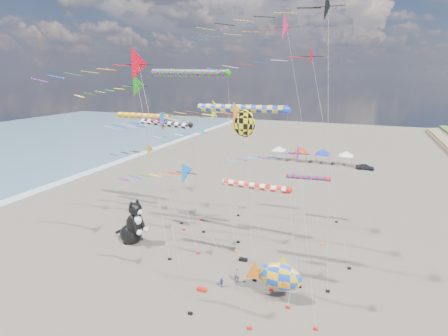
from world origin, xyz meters
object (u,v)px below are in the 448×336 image
at_px(child_green, 269,281).
at_px(child_blue, 222,282).
at_px(fish_inflatable, 279,276).
at_px(person_adult, 237,275).
at_px(parked_car, 365,167).
at_px(cat_inflatable, 132,221).

distance_m(child_green, child_blue, 4.53).
xyz_separation_m(fish_inflatable, child_blue, (-5.49, -0.19, -1.84)).
bearing_deg(child_green, fish_inflatable, -62.68).
bearing_deg(person_adult, fish_inflatable, -17.10).
distance_m(child_blue, parked_car, 51.91).
height_order(cat_inflatable, person_adult, cat_inflatable).
height_order(cat_inflatable, child_green, cat_inflatable).
distance_m(cat_inflatable, fish_inflatable, 19.26).
bearing_deg(person_adult, child_blue, -132.54).
bearing_deg(fish_inflatable, person_adult, 165.90).
height_order(child_green, child_blue, child_green).
height_order(child_green, parked_car, parked_car).
height_order(child_blue, parked_car, parked_car).
distance_m(fish_inflatable, person_adult, 4.81).
xyz_separation_m(fish_inflatable, person_adult, (-4.42, 1.11, -1.54)).
bearing_deg(person_adult, parked_car, 73.84).
bearing_deg(parked_car, person_adult, 168.45).
distance_m(person_adult, child_green, 3.13).
bearing_deg(child_green, parked_car, 67.82).
height_order(fish_inflatable, parked_car, fish_inflatable).
distance_m(person_adult, parked_car, 50.39).
height_order(person_adult, child_green, person_adult).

